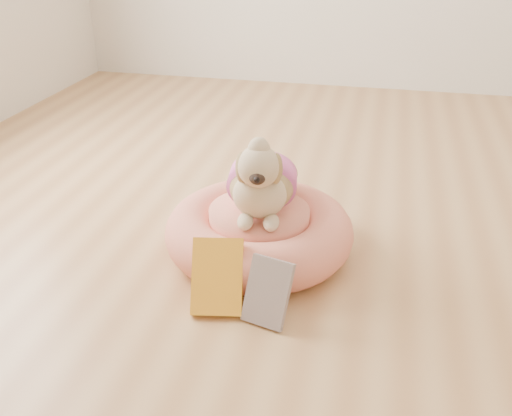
% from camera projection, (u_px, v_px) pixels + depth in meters
% --- Properties ---
extents(floor, '(4.50, 4.50, 0.00)m').
position_uv_depth(floor, '(323.00, 257.00, 2.01)').
color(floor, '#B07A49').
rests_on(floor, ground).
extents(pet_bed, '(0.66, 0.66, 0.17)m').
position_uv_depth(pet_bed, '(259.00, 231.00, 2.01)').
color(pet_bed, '#EF7A5D').
rests_on(pet_bed, floor).
extents(dog, '(0.35, 0.46, 0.31)m').
position_uv_depth(dog, '(262.00, 167.00, 1.90)').
color(dog, brown).
rests_on(dog, pet_bed).
extents(book_yellow, '(0.18, 0.19, 0.20)m').
position_uv_depth(book_yellow, '(217.00, 277.00, 1.72)').
color(book_yellow, yellow).
rests_on(book_yellow, floor).
extents(book_white, '(0.15, 0.13, 0.19)m').
position_uv_depth(book_white, '(268.00, 292.00, 1.66)').
color(book_white, white).
rests_on(book_white, floor).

